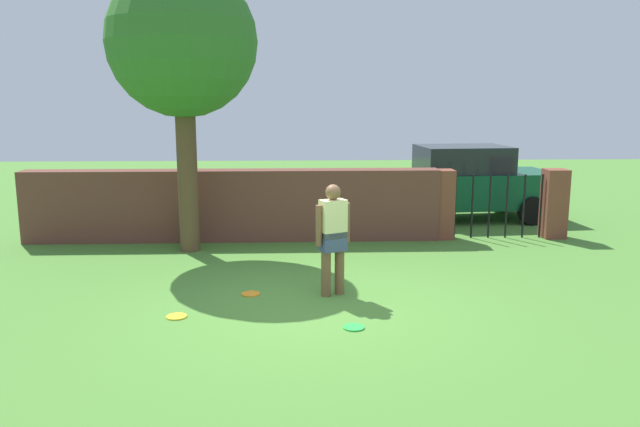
{
  "coord_description": "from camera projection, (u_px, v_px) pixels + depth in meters",
  "views": [
    {
      "loc": [
        -0.24,
        -8.09,
        2.83
      ],
      "look_at": [
        0.14,
        1.66,
        1.0
      ],
      "focal_mm": 34.92,
      "sensor_mm": 36.0,
      "label": 1
    }
  ],
  "objects": [
    {
      "name": "fence_gate",
      "position": [
        498.0,
        204.0,
        12.58
      ],
      "size": [
        2.74,
        0.44,
        1.4
      ],
      "color": "brown",
      "rests_on": "ground"
    },
    {
      "name": "tree",
      "position": [
        182.0,
        45.0,
        10.98
      ],
      "size": [
        2.66,
        2.66,
        5.12
      ],
      "color": "brown",
      "rests_on": "ground"
    },
    {
      "name": "brick_wall",
      "position": [
        233.0,
        205.0,
        12.37
      ],
      "size": [
        8.2,
        0.5,
        1.42
      ],
      "primitive_type": "cube",
      "color": "brown",
      "rests_on": "ground"
    },
    {
      "name": "frisbee_green",
      "position": [
        354.0,
        327.0,
        7.74
      ],
      "size": [
        0.27,
        0.27,
        0.02
      ],
      "primitive_type": "cylinder",
      "color": "green",
      "rests_on": "ground"
    },
    {
      "name": "car",
      "position": [
        462.0,
        183.0,
        14.49
      ],
      "size": [
        4.33,
        2.21,
        1.72
      ],
      "rotation": [
        0.0,
        0.0,
        0.09
      ],
      "color": "#0C4C2D",
      "rests_on": "ground"
    },
    {
      "name": "person",
      "position": [
        333.0,
        235.0,
        8.88
      ],
      "size": [
        0.5,
        0.35,
        1.62
      ],
      "rotation": [
        0.0,
        0.0,
        -2.71
      ],
      "color": "brown",
      "rests_on": "ground"
    },
    {
      "name": "ground_plane",
      "position": [
        314.0,
        308.0,
        8.47
      ],
      "size": [
        40.0,
        40.0,
        0.0
      ],
      "primitive_type": "plane",
      "color": "#4C8433"
    },
    {
      "name": "frisbee_orange",
      "position": [
        251.0,
        294.0,
        9.05
      ],
      "size": [
        0.27,
        0.27,
        0.02
      ],
      "primitive_type": "cylinder",
      "color": "orange",
      "rests_on": "ground"
    },
    {
      "name": "frisbee_yellow",
      "position": [
        177.0,
        316.0,
        8.12
      ],
      "size": [
        0.27,
        0.27,
        0.02
      ],
      "primitive_type": "cylinder",
      "color": "yellow",
      "rests_on": "ground"
    }
  ]
}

